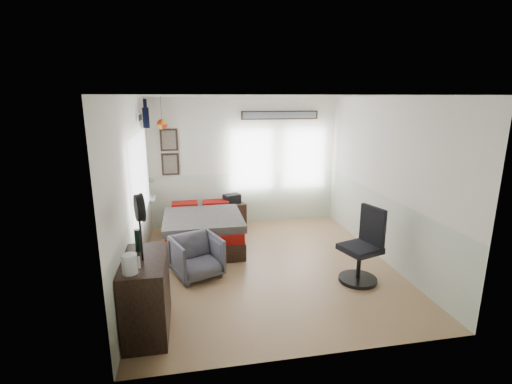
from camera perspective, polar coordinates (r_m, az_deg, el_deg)
ground_plane at (r=6.21m, az=1.61°, el=-11.25°), size 4.00×4.50×0.01m
room_shell at (r=5.87m, az=0.60°, el=3.87°), size 4.02×4.52×2.71m
wall_decor at (r=7.46m, az=-9.97°, el=9.67°), size 3.55×1.32×1.44m
bed at (r=7.03m, az=-8.18°, el=-5.63°), size 1.41×1.92×0.61m
dresser at (r=4.65m, az=-16.50°, el=-14.90°), size 0.48×1.00×0.90m
armchair at (r=5.82m, az=-9.08°, el=-9.77°), size 0.88×0.89×0.63m
nightstand at (r=7.93m, az=-3.69°, el=-3.51°), size 0.59×0.52×0.51m
task_chair at (r=5.78m, az=16.12°, el=-8.82°), size 0.63×0.63×1.13m
kettle at (r=4.12m, az=-18.85°, el=-10.44°), size 0.18×0.16×0.21m
bottle at (r=4.64m, az=-17.75°, el=-7.10°), size 0.07×0.07×0.27m
stand_fan at (r=4.22m, az=-17.48°, el=-2.52°), size 0.16×0.31×0.77m
black_bag at (r=7.83m, az=-3.73°, el=-1.06°), size 0.39×0.32×0.20m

